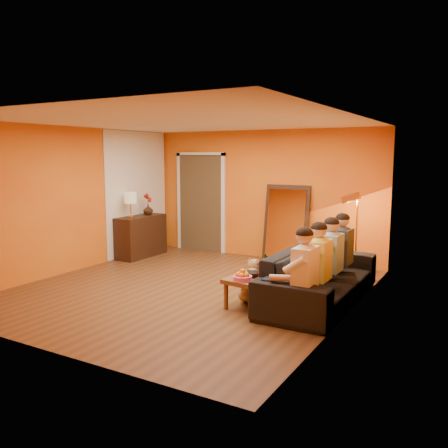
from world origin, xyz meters
The scene contains 27 objects.
room_shell centered at (0.00, 0.37, 1.30)m, with size 5.00×5.50×2.60m.
white_accent centered at (-2.48, 1.75, 1.30)m, with size 0.02×1.90×2.58m, color white.
doorway_recess centered at (-1.50, 2.83, 1.05)m, with size 1.06×0.30×2.10m, color #3F2D19.
door_jamb_left centered at (-2.07, 2.71, 1.05)m, with size 0.08×0.06×2.20m, color white.
door_jamb_right centered at (-0.93, 2.71, 1.05)m, with size 0.08×0.06×2.20m, color white.
door_header centered at (-1.50, 2.71, 2.12)m, with size 1.22×0.06×0.08m, color white.
mirror_frame centered at (0.55, 2.63, 0.76)m, with size 0.92×0.06×1.52m, color black.
mirror_glass centered at (0.55, 2.59, 0.76)m, with size 0.78×0.02×1.36m, color white.
sideboard centered at (-2.24, 1.55, 0.42)m, with size 0.44×1.18×0.85m, color black.
table_lamp centered at (-2.24, 1.25, 1.10)m, with size 0.24×0.24×0.51m, color beige, non-canonical shape.
sofa centered at (2.00, 0.40, 0.38)m, with size 1.02×2.60×0.76m, color black.
coffee_table centered at (1.31, -0.05, 0.21)m, with size 0.62×1.22×0.42m, color brown, non-canonical shape.
floor_lamp centered at (2.10, 1.97, 0.72)m, with size 0.30×0.24×1.44m, color #CB883B, non-canonical shape.
dog centered at (1.16, -0.10, 0.31)m, with size 0.34×0.53×0.63m, color #A17C48, non-canonical shape.
person_far_left centered at (2.13, -0.60, 0.61)m, with size 0.70×0.44×1.22m, color white, non-canonical shape.
person_mid_left centered at (2.13, -0.05, 0.61)m, with size 0.70×0.44×1.22m, color #DECC4A, non-canonical shape.
person_mid_right centered at (2.13, 0.50, 0.61)m, with size 0.70×0.44×1.22m, color #86A9CF, non-canonical shape.
person_far_right centered at (2.13, 1.05, 0.61)m, with size 0.70×0.44×1.22m, color #2D2E32, non-canonical shape.
fruit_bowl centered at (1.21, -0.50, 0.50)m, with size 0.26×0.26×0.16m, color #F155B4, non-canonical shape.
wine_bottle centered at (1.36, -0.10, 0.58)m, with size 0.07×0.07×0.31m, color black.
tumbler centered at (1.43, 0.07, 0.46)m, with size 0.09×0.09×0.09m, color #B27F3F.
laptop centered at (1.49, 0.30, 0.43)m, with size 0.35×0.23×0.03m, color black.
book_lower centered at (1.13, -0.25, 0.43)m, with size 0.18×0.24×0.02m, color black.
book_mid centered at (1.14, -0.24, 0.45)m, with size 0.17×0.23×0.02m, color #A11B12.
book_upper centered at (1.13, -0.26, 0.47)m, with size 0.18×0.24×0.02m, color black.
vase centered at (-2.24, 1.80, 0.96)m, with size 0.20×0.20×0.21m, color black.
flowers centered at (-2.24, 1.80, 1.19)m, with size 0.17×0.17×0.45m, color #A11B12, non-canonical shape.
Camera 1 is at (4.08, -6.02, 2.09)m, focal length 38.00 mm.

